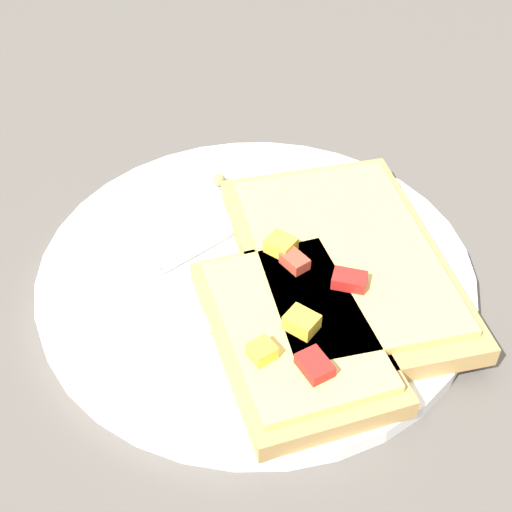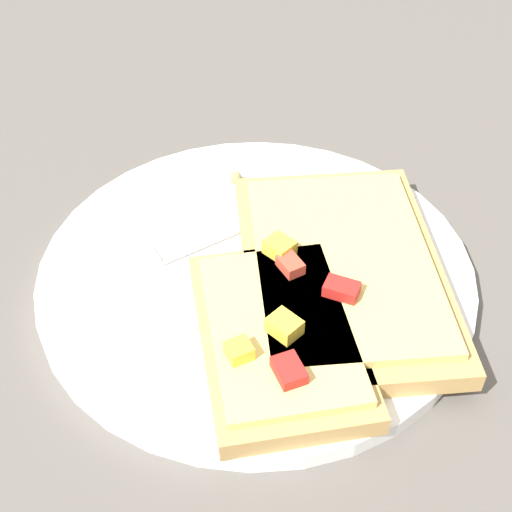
# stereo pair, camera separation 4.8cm
# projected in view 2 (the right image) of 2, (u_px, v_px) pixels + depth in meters

# --- Properties ---
(ground_plane) EXTENTS (4.00, 4.00, 0.00)m
(ground_plane) POSITION_uv_depth(u_px,v_px,m) (256.00, 279.00, 0.50)
(ground_plane) COLOR #56514C
(plate) EXTENTS (0.30, 0.30, 0.01)m
(plate) POSITION_uv_depth(u_px,v_px,m) (256.00, 273.00, 0.49)
(plate) COLOR white
(plate) RESTS_ON ground
(fork) EXTENTS (0.06, 0.20, 0.01)m
(fork) POSITION_uv_depth(u_px,v_px,m) (248.00, 298.00, 0.46)
(fork) COLOR silver
(fork) RESTS_ON plate
(knife) EXTENTS (0.06, 0.21, 0.01)m
(knife) POSITION_uv_depth(u_px,v_px,m) (167.00, 251.00, 0.50)
(knife) COLOR silver
(knife) RESTS_ON plate
(pizza_slice_main) EXTENTS (0.23, 0.22, 0.03)m
(pizza_slice_main) POSITION_uv_depth(u_px,v_px,m) (342.00, 268.00, 0.47)
(pizza_slice_main) COLOR tan
(pizza_slice_main) RESTS_ON plate
(pizza_slice_corner) EXTENTS (0.17, 0.16, 0.03)m
(pizza_slice_corner) POSITION_uv_depth(u_px,v_px,m) (279.00, 335.00, 0.43)
(pizza_slice_corner) COLOR tan
(pizza_slice_corner) RESTS_ON plate
(crumb_scatter) EXTENTS (0.16, 0.06, 0.01)m
(crumb_scatter) POSITION_uv_depth(u_px,v_px,m) (265.00, 207.00, 0.53)
(crumb_scatter) COLOR tan
(crumb_scatter) RESTS_ON plate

